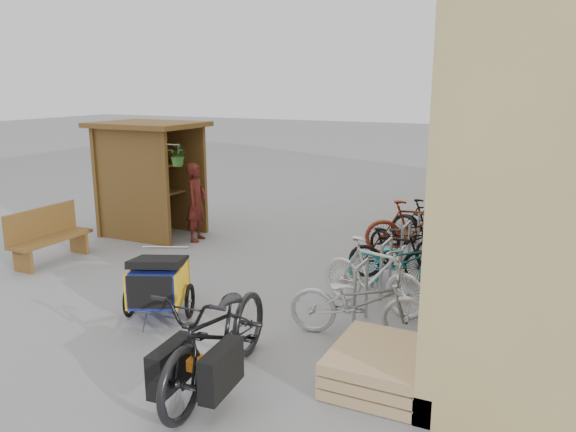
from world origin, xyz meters
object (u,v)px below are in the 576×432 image
at_px(shopping_carts, 481,199).
at_px(cargo_bike, 218,335).
at_px(bike_7, 429,221).
at_px(bike_2, 402,261).
at_px(bike_1, 373,275).
at_px(kiosk, 146,163).
at_px(bike_4, 405,241).
at_px(child_trailer, 158,281).
at_px(bike_6, 433,226).
at_px(bike_0, 359,302).
at_px(pallet_stack, 380,367).
at_px(bike_5, 413,229).
at_px(person_kiosk, 196,202).
at_px(bike_3, 392,255).
at_px(bench, 48,235).

bearing_deg(shopping_carts, cargo_bike, -100.00).
bearing_deg(bike_7, bike_2, 170.43).
bearing_deg(bike_2, bike_1, 158.65).
distance_m(kiosk, bike_4, 5.57).
bearing_deg(bike_1, child_trailer, 135.86).
relative_size(kiosk, cargo_bike, 1.07).
relative_size(child_trailer, bike_6, 0.84).
distance_m(kiosk, bike_6, 6.00).
xyz_separation_m(bike_0, bike_7, (-0.14, 4.79, -0.02)).
xyz_separation_m(bike_1, bike_4, (-0.15, 2.37, -0.12)).
xyz_separation_m(bike_2, bike_4, (-0.29, 1.33, -0.05)).
relative_size(pallet_stack, child_trailer, 0.78).
distance_m(pallet_stack, shopping_carts, 8.00).
relative_size(kiosk, bike_2, 1.47).
bearing_deg(bike_0, bike_2, -12.58).
relative_size(pallet_stack, bike_4, 0.79).
relative_size(kiosk, shopping_carts, 1.15).
bearing_deg(bike_2, bike_6, -13.67).
bearing_deg(bike_5, person_kiosk, 85.81).
height_order(bike_1, bike_6, bike_1).
bearing_deg(shopping_carts, bike_7, -108.74).
relative_size(child_trailer, bike_2, 0.91).
height_order(bike_1, bike_4, bike_1).
bearing_deg(bike_2, shopping_carts, -20.01).
relative_size(bike_4, bike_6, 0.83).
relative_size(pallet_stack, bike_0, 0.67).
height_order(pallet_stack, shopping_carts, shopping_carts).
xyz_separation_m(kiosk, bike_7, (5.54, 1.95, -1.10)).
bearing_deg(child_trailer, kiosk, 107.34).
bearing_deg(cargo_bike, bike_4, 77.19).
bearing_deg(bike_5, bike_3, 165.49).
height_order(pallet_stack, bike_5, bike_5).
distance_m(pallet_stack, bike_5, 4.81).
bearing_deg(bike_2, cargo_bike, 151.80).
bearing_deg(bench, bike_2, 12.13).
bearing_deg(bench, bike_0, -6.19).
height_order(kiosk, person_kiosk, kiosk).
bearing_deg(bike_7, bike_4, 162.54).
distance_m(child_trailer, bike_7, 5.95).
xyz_separation_m(bench, cargo_bike, (5.14, -2.32, 0.08)).
bearing_deg(pallet_stack, bike_7, 97.20).
relative_size(bike_5, bike_7, 1.19).
distance_m(bench, bike_7, 7.32).
relative_size(pallet_stack, bike_7, 0.80).
relative_size(kiosk, bike_6, 1.35).
distance_m(pallet_stack, bike_2, 3.07).
bearing_deg(cargo_bike, bike_7, 77.96).
relative_size(bike_3, bike_4, 0.97).
xyz_separation_m(kiosk, bike_4, (5.43, 0.47, -1.15)).
relative_size(shopping_carts, child_trailer, 1.40).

